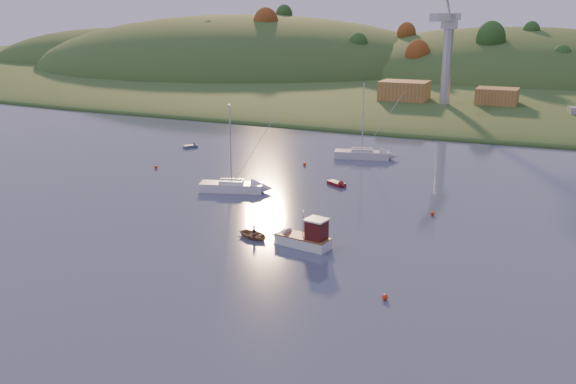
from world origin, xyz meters
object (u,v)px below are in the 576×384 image
at_px(sailboat_far, 231,186).
at_px(red_tender, 339,185).
at_px(fishing_boat, 299,237).
at_px(canoe, 254,235).
at_px(sailboat_near, 362,154).
at_px(grey_dinghy, 193,146).

relative_size(sailboat_far, red_tender, 3.32).
relative_size(fishing_boat, canoe, 1.93).
relative_size(sailboat_near, red_tender, 3.51).
relative_size(sailboat_near, grey_dinghy, 4.08).
height_order(sailboat_far, grey_dinghy, sailboat_far).
xyz_separation_m(fishing_boat, sailboat_far, (-16.07, 15.35, -0.20)).
bearing_deg(sailboat_near, red_tender, -96.60).
relative_size(canoe, red_tender, 1.04).
bearing_deg(fishing_boat, red_tender, -70.25).
height_order(fishing_boat, sailboat_near, sailboat_near).
height_order(sailboat_far, canoe, sailboat_far).
xyz_separation_m(sailboat_far, canoe, (10.86, -15.21, -0.37)).
bearing_deg(red_tender, sailboat_near, 130.19).
bearing_deg(red_tender, grey_dinghy, -171.68).
relative_size(fishing_boat, sailboat_far, 0.61).
xyz_separation_m(fishing_boat, grey_dinghy, (-35.92, 38.11, -0.73)).
height_order(fishing_boat, sailboat_far, sailboat_far).
height_order(canoe, red_tender, red_tender).
distance_m(sailboat_near, canoe, 41.12).
distance_m(sailboat_far, red_tender, 14.78).
bearing_deg(sailboat_far, fishing_boat, -60.09).
xyz_separation_m(red_tender, grey_dinghy, (-32.23, 14.69, -0.02)).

